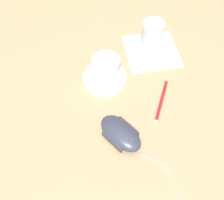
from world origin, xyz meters
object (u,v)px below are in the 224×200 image
object	(u,v)px
coffee_cup	(106,69)
pen	(161,101)
computer_mouse	(121,133)
drinking_glass	(152,39)
saucer	(105,78)

from	to	relation	value
coffee_cup	pen	size ratio (longest dim) A/B	0.93
coffee_cup	computer_mouse	size ratio (longest dim) A/B	0.77
computer_mouse	drinking_glass	xyz separation A→B (m)	(-0.20, -0.22, 0.04)
coffee_cup	computer_mouse	bearing A→B (deg)	77.69
coffee_cup	drinking_glass	bearing A→B (deg)	-164.54
saucer	computer_mouse	size ratio (longest dim) A/B	0.91
computer_mouse	drinking_glass	distance (m)	0.30
saucer	computer_mouse	bearing A→B (deg)	79.29
computer_mouse	drinking_glass	bearing A→B (deg)	-132.17
computer_mouse	saucer	bearing A→B (deg)	-100.71
pen	saucer	bearing A→B (deg)	-49.72
drinking_glass	pen	bearing A→B (deg)	71.65
saucer	coffee_cup	world-z (taller)	coffee_cup
saucer	drinking_glass	bearing A→B (deg)	-165.43
saucer	drinking_glass	xyz separation A→B (m)	(-0.17, -0.04, 0.05)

